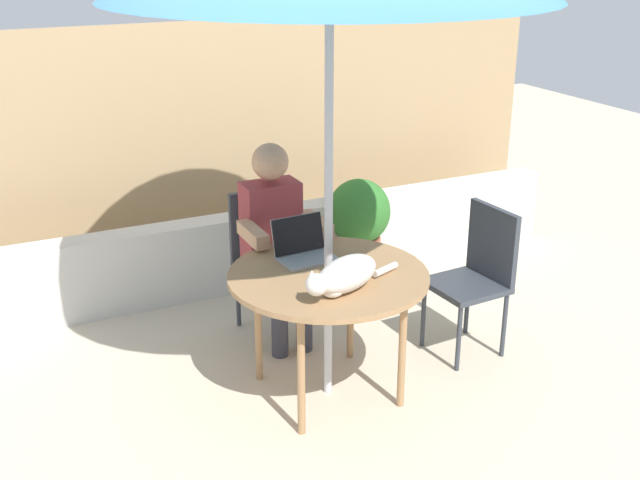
# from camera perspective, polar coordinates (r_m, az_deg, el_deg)

# --- Properties ---
(ground_plane) EXTENTS (14.00, 14.00, 0.00)m
(ground_plane) POSITION_cam_1_polar(r_m,az_deg,el_deg) (4.49, 0.56, -10.79)
(ground_plane) COLOR beige
(fence_back) EXTENTS (5.77, 0.08, 1.78)m
(fence_back) POSITION_cam_1_polar(r_m,az_deg,el_deg) (6.05, -8.71, 6.81)
(fence_back) COLOR tan
(fence_back) RESTS_ON ground
(planter_wall_low) EXTENTS (5.19, 0.20, 0.54)m
(planter_wall_low) POSITION_cam_1_polar(r_m,az_deg,el_deg) (5.62, -6.24, -0.91)
(planter_wall_low) COLOR beige
(planter_wall_low) RESTS_ON ground
(patio_table) EXTENTS (1.06, 1.06, 0.72)m
(patio_table) POSITION_cam_1_polar(r_m,az_deg,el_deg) (4.18, 0.59, -3.09)
(patio_table) COLOR #9E754C
(patio_table) RESTS_ON ground
(chair_occupied) EXTENTS (0.40, 0.40, 0.89)m
(chair_occupied) POSITION_cam_1_polar(r_m,az_deg,el_deg) (4.97, -3.86, -0.75)
(chair_occupied) COLOR #33383F
(chair_occupied) RESTS_ON ground
(chair_empty) EXTENTS (0.43, 0.43, 0.89)m
(chair_empty) POSITION_cam_1_polar(r_m,az_deg,el_deg) (4.78, 11.27, -2.03)
(chair_empty) COLOR #33383F
(chair_empty) RESTS_ON ground
(person_seated) EXTENTS (0.48, 0.48, 1.23)m
(person_seated) POSITION_cam_1_polar(r_m,az_deg,el_deg) (4.77, -3.20, 0.49)
(person_seated) COLOR maroon
(person_seated) RESTS_ON ground
(laptop) EXTENTS (0.31, 0.27, 0.21)m
(laptop) POSITION_cam_1_polar(r_m,az_deg,el_deg) (4.33, -1.27, -0.44)
(laptop) COLOR gray
(laptop) RESTS_ON patio_table
(cat) EXTENTS (0.62, 0.33, 0.17)m
(cat) POSITION_cam_1_polar(r_m,az_deg,el_deg) (3.92, 1.71, -2.58)
(cat) COLOR silver
(cat) RESTS_ON patio_table
(potted_plant_near_fence) EXTENTS (0.45, 0.45, 0.74)m
(potted_plant_near_fence) POSITION_cam_1_polar(r_m,az_deg,el_deg) (5.75, 2.80, 1.26)
(potted_plant_near_fence) COLOR #9E5138
(potted_plant_near_fence) RESTS_ON ground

